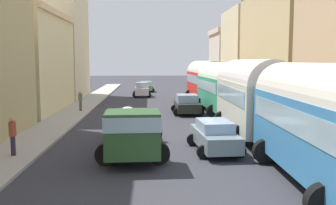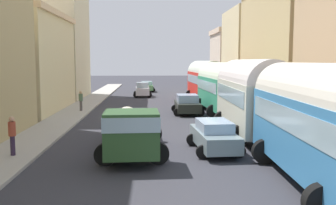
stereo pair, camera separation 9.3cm
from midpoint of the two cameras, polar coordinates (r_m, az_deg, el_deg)
ground_plane at (r=33.09m, az=-0.92°, el=-1.08°), size 154.00×154.00×0.00m
sidewalk_left at (r=33.62m, az=-13.37°, el=-1.02°), size 2.50×70.00×0.14m
sidewalk_right at (r=34.11m, az=11.34°, el=-0.86°), size 2.50×70.00×0.14m
building_left_2 at (r=33.55m, az=-19.88°, el=5.69°), size 5.21×12.01×8.18m
building_left_3 at (r=44.59m, az=-15.88°, el=9.07°), size 5.46×9.49×13.15m
building_right_2 at (r=35.46m, az=16.97°, el=8.18°), size 5.10×14.25×11.13m
building_right_3 at (r=47.86m, az=11.48°, el=7.26°), size 4.40×9.87×10.36m
building_right_4 at (r=57.87m, az=9.00°, el=6.38°), size 5.00×9.03×8.82m
parked_bus_0 at (r=13.71m, az=21.92°, el=-2.22°), size 3.42×9.19×4.14m
parked_bus_1 at (r=22.14m, az=12.13°, el=1.32°), size 3.49×8.55×4.29m
parked_bus_2 at (r=30.90m, az=7.80°, el=2.54°), size 3.53×8.19×4.09m
parked_bus_3 at (r=39.76m, az=5.39°, el=3.50°), size 3.51×8.97×4.21m
cargo_truck_0 at (r=16.93m, az=-5.54°, el=-4.12°), size 3.20×7.40×2.23m
car_0 at (r=45.26m, az=-3.99°, el=1.93°), size 2.22×4.01×1.67m
car_1 at (r=52.51m, az=-3.37°, el=2.41°), size 2.32×3.86×1.42m
car_2 at (r=17.97m, az=6.81°, el=-4.94°), size 2.35×4.26×1.45m
car_3 at (r=30.38m, az=2.76°, el=-0.27°), size 2.41×3.98×1.55m
pedestrian_0 at (r=32.01m, az=-13.00°, el=0.34°), size 0.42×0.42×1.77m
pedestrian_1 at (r=17.81m, az=-22.28°, el=-4.38°), size 0.37×0.37×1.84m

